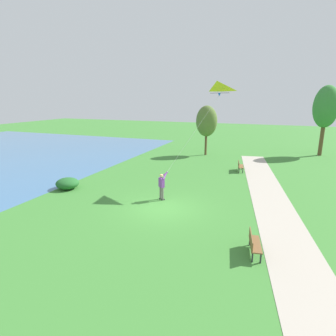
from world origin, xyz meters
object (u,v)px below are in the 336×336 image
Objects in this scene: flying_kite at (217,89)px; tree_treeline_right at (207,121)px; park_bench_far_walkway at (240,166)px; tree_treeline_left at (326,107)px; park_bench_near_walkway at (254,243)px; person_kite_flyer at (162,184)px; lakeside_shrub at (67,183)px.

flying_kite is 1.01× the size of tree_treeline_right.
park_bench_far_walkway is 0.20× the size of tree_treeline_left.
tree_treeline_right reaches higher than park_bench_far_walkway.
tree_treeline_right is (-4.65, 6.16, 3.38)m from park_bench_far_walkway.
park_bench_near_walkway is at bearing -81.03° from park_bench_far_walkway.
park_bench_far_walkway is (3.87, 9.27, -0.54)m from person_kite_flyer.
park_bench_far_walkway is (1.30, 5.64, -6.52)m from flying_kite.
tree_treeline_left is (7.82, 10.66, 4.95)m from park_bench_far_walkway.
flying_kite is at bearing -119.21° from tree_treeline_left.
park_bench_far_walkway is at bearing 67.32° from person_kite_flyer.
tree_treeline_right is at bearing 105.88° from flying_kite.
park_bench_far_walkway is 8.43m from tree_treeline_right.
tree_treeline_left is 13.35m from tree_treeline_right.
person_kite_flyer is 10.06m from park_bench_far_walkway.
park_bench_near_walkway and park_bench_far_walkway have the same top height.
flying_kite is 12.56m from lakeside_shrub.
flying_kite is at bearing 54.64° from person_kite_flyer.
park_bench_near_walkway is 0.27× the size of tree_treeline_right.
lakeside_shrub is at bearing -139.04° from park_bench_far_walkway.
park_bench_near_walkway is at bearing -102.95° from tree_treeline_left.
park_bench_near_walkway is 25.61m from tree_treeline_left.
park_bench_near_walkway reaches higher than lakeside_shrub.
tree_treeline_right is at bearing 127.06° from park_bench_far_walkway.
flying_kite reaches higher than park_bench_far_walkway.
tree_treeline_left reaches higher than park_bench_far_walkway.
park_bench_near_walkway is (3.48, -8.19, -6.52)m from flying_kite.
tree_treeline_left is at bearing 19.86° from tree_treeline_right.
person_kite_flyer is 0.32× the size of flying_kite.
person_kite_flyer is at bearing -87.11° from tree_treeline_right.
flying_kite is 12.66m from tree_treeline_right.
lakeside_shrub is at bearing -157.67° from flying_kite.
park_bench_far_walkway is at bearing -126.25° from tree_treeline_left.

